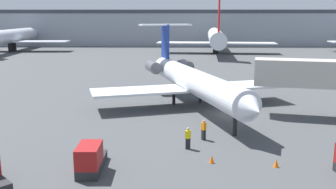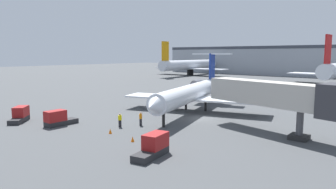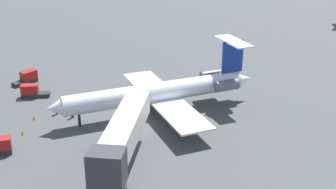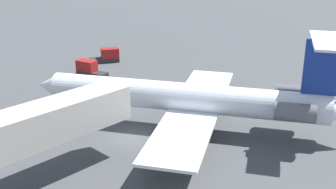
{
  "view_description": "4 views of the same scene",
  "coord_description": "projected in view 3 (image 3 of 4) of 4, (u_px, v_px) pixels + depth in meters",
  "views": [
    {
      "loc": [
        -6.16,
        -37.2,
        9.81
      ],
      "look_at": [
        -6.64,
        -0.81,
        2.22
      ],
      "focal_mm": 40.14,
      "sensor_mm": 36.0,
      "label": 1
    },
    {
      "loc": [
        22.7,
        -34.65,
        8.68
      ],
      "look_at": [
        -5.31,
        -0.93,
        2.98
      ],
      "focal_mm": 33.31,
      "sensor_mm": 36.0,
      "label": 2
    },
    {
      "loc": [
        50.57,
        -1.18,
        24.99
      ],
      "look_at": [
        -2.71,
        4.37,
        3.11
      ],
      "focal_mm": 47.82,
      "sensor_mm": 36.0,
      "label": 3
    },
    {
      "loc": [
        27.18,
        19.8,
        16.46
      ],
      "look_at": [
        -4.56,
        0.9,
        2.64
      ],
      "focal_mm": 45.83,
      "sensor_mm": 36.0,
      "label": 4
    }
  ],
  "objects": [
    {
      "name": "regional_jet",
      "position": [
        163.0,
        91.0,
        59.23
      ],
      "size": [
        22.08,
        28.26,
        8.8
      ],
      "color": "silver",
      "rests_on": "ground_plane"
    },
    {
      "name": "ground_crew_loader",
      "position": [
        57.0,
        108.0,
        59.43
      ],
      "size": [
        0.44,
        0.48,
        1.69
      ],
      "color": "black",
      "rests_on": "ground_plane"
    },
    {
      "name": "traffic_cone_mid",
      "position": [
        23.0,
        133.0,
        54.06
      ],
      "size": [
        0.36,
        0.36,
        0.55
      ],
      "color": "orange",
      "rests_on": "ground_plane"
    },
    {
      "name": "traffic_cone_near",
      "position": [
        34.0,
        118.0,
        57.99
      ],
      "size": [
        0.36,
        0.36,
        0.55
      ],
      "color": "orange",
      "rests_on": "ground_plane"
    },
    {
      "name": "jet_bridge",
      "position": [
        122.0,
        137.0,
        44.3
      ],
      "size": [
        16.27,
        6.51,
        5.98
      ],
      "color": "#B7B2A8",
      "rests_on": "ground_plane"
    },
    {
      "name": "baggage_tug_spare",
      "position": [
        32.0,
        92.0,
        64.94
      ],
      "size": [
        1.49,
        4.03,
        1.9
      ],
      "color": "#262628",
      "rests_on": "ground_plane"
    },
    {
      "name": "baggage_tug_trailing",
      "position": [
        27.0,
        78.0,
        70.26
      ],
      "size": [
        3.82,
        3.82,
        1.9
      ],
      "color": "#262628",
      "rests_on": "ground_plane"
    },
    {
      "name": "ground_crew_marshaller",
      "position": [
        72.0,
        111.0,
        58.4
      ],
      "size": [
        0.42,
        0.48,
        1.69
      ],
      "color": "black",
      "rests_on": "ground_plane"
    },
    {
      "name": "ground_plane",
      "position": [
        136.0,
        127.0,
        56.15
      ],
      "size": [
        400.0,
        400.0,
        0.1
      ],
      "primitive_type": "cube",
      "color": "#424447"
    }
  ]
}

